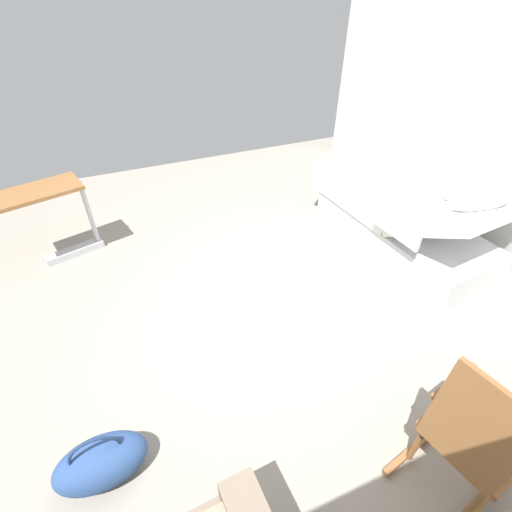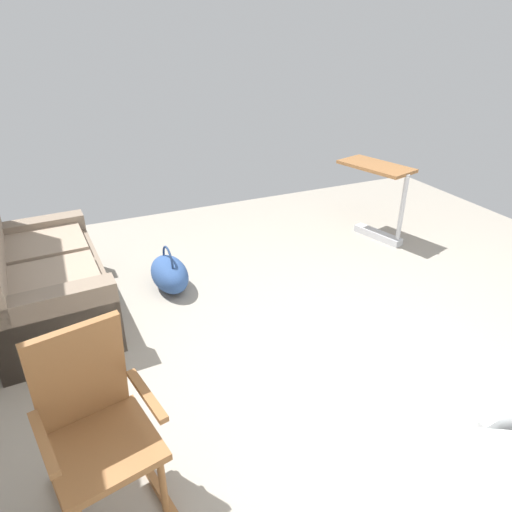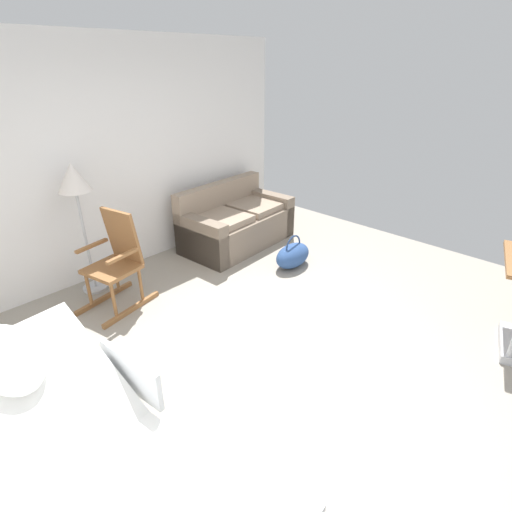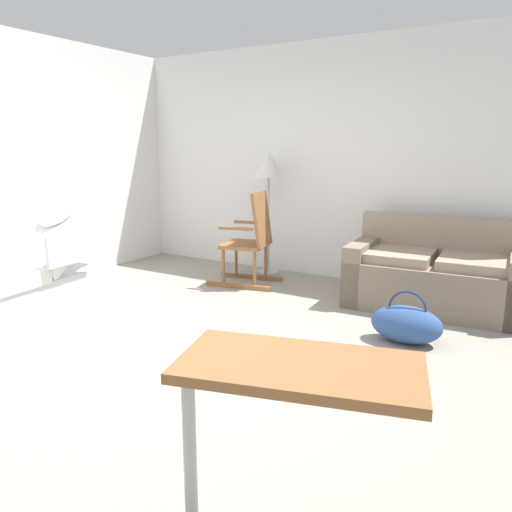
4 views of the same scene
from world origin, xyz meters
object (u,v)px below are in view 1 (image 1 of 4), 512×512
(rocking_chair, at_px, (472,438))
(duffel_bag, at_px, (101,462))
(hospital_bed, at_px, (404,222))
(overbed_table, at_px, (55,215))

(rocking_chair, xyz_separation_m, duffel_bag, (1.96, -0.83, -0.35))
(hospital_bed, bearing_deg, rocking_chair, 57.73)
(hospital_bed, distance_m, overbed_table, 3.65)
(hospital_bed, xyz_separation_m, overbed_table, (3.44, -1.19, 0.22))
(rocking_chair, bearing_deg, duffel_bag, -22.89)
(duffel_bag, bearing_deg, overbed_table, -86.18)
(rocking_chair, height_order, duffel_bag, rocking_chair)
(rocking_chair, bearing_deg, hospital_bed, -122.27)
(hospital_bed, xyz_separation_m, duffel_bag, (3.28, 1.27, -0.15))
(hospital_bed, bearing_deg, duffel_bag, 21.13)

